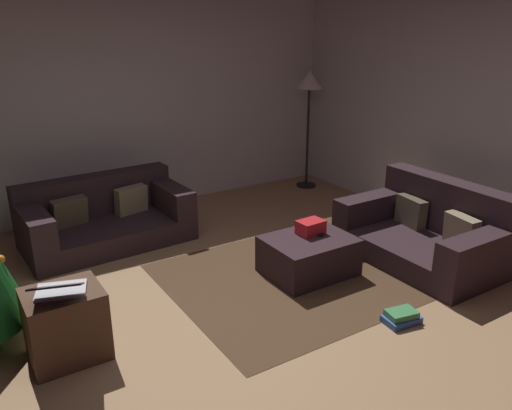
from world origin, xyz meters
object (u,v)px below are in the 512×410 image
(side_table, at_px, (66,324))
(corner_lamp, at_px, (309,89))
(gift_box, at_px, (311,227))
(book_stack, at_px, (401,317))
(couch_right, at_px, (429,231))
(ottoman, at_px, (309,256))
(laptop, at_px, (59,289))
(tv_remote, at_px, (315,234))
(couch_left, at_px, (104,218))

(side_table, height_order, corner_lamp, corner_lamp)
(gift_box, bearing_deg, book_stack, -89.08)
(book_stack, distance_m, corner_lamp, 3.88)
(couch_right, relative_size, book_stack, 5.16)
(side_table, bearing_deg, ottoman, 2.57)
(couch_right, xyz_separation_m, ottoman, (-1.24, 0.36, -0.10))
(gift_box, bearing_deg, corner_lamp, 52.95)
(laptop, relative_size, book_stack, 1.60)
(ottoman, relative_size, tv_remote, 4.99)
(laptop, xyz_separation_m, corner_lamp, (3.93, 2.36, 0.82))
(couch_left, distance_m, side_table, 2.08)
(laptop, height_order, book_stack, laptop)
(tv_remote, height_order, corner_lamp, corner_lamp)
(couch_left, relative_size, gift_box, 7.05)
(ottoman, relative_size, gift_box, 3.23)
(tv_remote, distance_m, side_table, 2.34)
(gift_box, height_order, laptop, laptop)
(couch_right, distance_m, laptop, 3.52)
(couch_left, relative_size, side_table, 3.35)
(side_table, bearing_deg, laptop, -108.19)
(ottoman, bearing_deg, couch_left, 127.70)
(couch_right, bearing_deg, gift_box, 69.01)
(side_table, distance_m, laptop, 0.32)
(gift_box, bearing_deg, couch_left, 130.53)
(ottoman, relative_size, corner_lamp, 0.49)
(gift_box, xyz_separation_m, book_stack, (0.02, -1.16, -0.38))
(ottoman, bearing_deg, side_table, -177.43)
(tv_remote, distance_m, corner_lamp, 2.86)
(corner_lamp, bearing_deg, book_stack, -115.72)
(couch_left, distance_m, book_stack, 3.25)
(gift_box, xyz_separation_m, tv_remote, (0.02, -0.05, -0.05))
(couch_left, distance_m, corner_lamp, 3.29)
(corner_lamp, bearing_deg, ottoman, -127.33)
(ottoman, distance_m, book_stack, 1.09)
(ottoman, relative_size, side_table, 1.54)
(laptop, distance_m, corner_lamp, 4.66)
(gift_box, bearing_deg, couch_right, -20.97)
(couch_right, height_order, tv_remote, couch_right)
(couch_left, bearing_deg, side_table, 63.29)
(couch_right, height_order, laptop, couch_right)
(couch_left, height_order, book_stack, couch_left)
(laptop, xyz_separation_m, book_stack, (2.35, -0.92, -0.53))
(couch_left, distance_m, laptop, 2.17)
(couch_right, bearing_deg, tv_remote, 70.76)
(couch_left, bearing_deg, couch_right, 137.91)
(couch_left, xyz_separation_m, side_table, (-0.85, -1.90, -0.01))
(ottoman, height_order, tv_remote, tv_remote)
(couch_right, distance_m, corner_lamp, 2.83)
(tv_remote, relative_size, book_stack, 0.53)
(tv_remote, bearing_deg, corner_lamp, 27.71)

